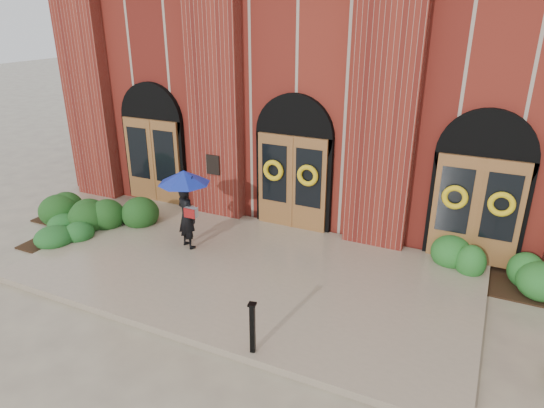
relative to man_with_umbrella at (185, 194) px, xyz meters
The scene contains 8 objects.
ground 2.43m from the man_with_umbrella, 15.95° to the right, with size 90.00×90.00×0.00m, color tan.
landing 2.36m from the man_with_umbrella, 11.49° to the right, with size 10.00×5.30×0.15m, color gray.
church_building 8.69m from the man_with_umbrella, 77.59° to the left, with size 16.20×12.53×7.00m.
man_with_umbrella is the anchor object (origin of this frame).
metal_post 4.41m from the man_with_umbrella, 41.01° to the right, with size 0.15×0.15×0.97m.
hedge_wall_left 3.58m from the man_with_umbrella, behind, with size 3.19×1.27×0.82m, color #1A4416.
hedge_wall_right 7.31m from the man_with_umbrella, 13.46° to the left, with size 2.86×1.14×0.73m, color #226022.
hedge_front_left 3.67m from the man_with_umbrella, 162.46° to the right, with size 1.45×1.24×0.51m, color #1C521F.
Camera 1 is at (4.64, -8.29, 5.65)m, focal length 32.00 mm.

